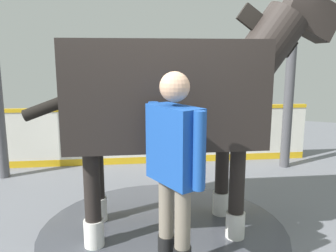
% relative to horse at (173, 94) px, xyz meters
% --- Properties ---
extents(ground_plane, '(16.00, 16.00, 0.02)m').
position_rel_horse_xyz_m(ground_plane, '(-0.41, -0.13, -1.51)').
color(ground_plane, slate).
extents(wet_patch, '(2.71, 2.71, 0.00)m').
position_rel_horse_xyz_m(wet_patch, '(-0.05, 0.10, -1.49)').
color(wet_patch, '#42444C').
rests_on(wet_patch, ground).
extents(barrier_wall, '(2.68, 5.20, 1.02)m').
position_rel_horse_xyz_m(barrier_wall, '(2.15, 1.21, -1.03)').
color(barrier_wall, silver).
rests_on(barrier_wall, ground).
extents(roof_post_near, '(0.16, 0.16, 2.88)m').
position_rel_horse_xyz_m(roof_post_near, '(2.77, -1.09, -0.06)').
color(roof_post_near, '#4C4C51').
rests_on(roof_post_near, ground).
extents(horse, '(1.85, 3.00, 2.57)m').
position_rel_horse_xyz_m(horse, '(0.00, 0.00, 0.00)').
color(horse, black).
rests_on(horse, ground).
extents(handler, '(0.47, 0.59, 1.76)m').
position_rel_horse_xyz_m(handler, '(-0.86, -0.31, -0.47)').
color(handler, black).
rests_on(handler, ground).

